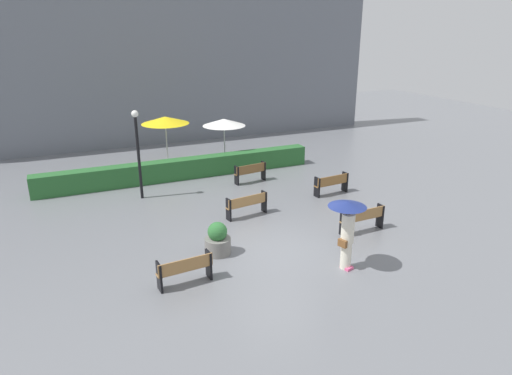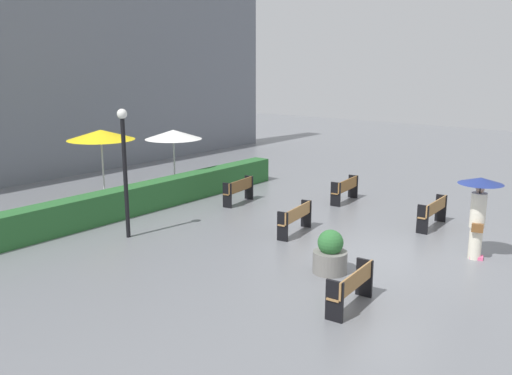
{
  "view_description": "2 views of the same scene",
  "coord_description": "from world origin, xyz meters",
  "px_view_note": "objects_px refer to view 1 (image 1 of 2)",
  "views": [
    {
      "loc": [
        -5.96,
        -11.53,
        6.71
      ],
      "look_at": [
        0.73,
        3.39,
        0.93
      ],
      "focal_mm": 31.79,
      "sensor_mm": 36.0,
      "label": 1
    },
    {
      "loc": [
        -12.67,
        -5.75,
        4.92
      ],
      "look_at": [
        -0.66,
        3.77,
        1.42
      ],
      "focal_mm": 38.85,
      "sensor_mm": 36.0,
      "label": 2
    }
  ],
  "objects_px": {
    "bench_far_right": "(332,183)",
    "patio_umbrella_white": "(224,122)",
    "bench_back_row": "(251,172)",
    "patio_umbrella_yellow": "(165,120)",
    "bench_near_right": "(363,218)",
    "bench_near_left": "(185,269)",
    "bench_mid_center": "(247,204)",
    "pedestrian_with_umbrella": "(347,224)",
    "planter_pot": "(218,240)",
    "lamp_post": "(138,145)"
  },
  "relations": [
    {
      "from": "patio_umbrella_yellow",
      "to": "patio_umbrella_white",
      "type": "distance_m",
      "value": 2.91
    },
    {
      "from": "bench_far_right",
      "to": "patio_umbrella_yellow",
      "type": "bearing_deg",
      "value": 128.93
    },
    {
      "from": "bench_far_right",
      "to": "pedestrian_with_umbrella",
      "type": "height_order",
      "value": "pedestrian_with_umbrella"
    },
    {
      "from": "bench_near_left",
      "to": "bench_far_right",
      "type": "distance_m",
      "value": 8.85
    },
    {
      "from": "bench_near_left",
      "to": "bench_far_right",
      "type": "bearing_deg",
      "value": 30.24
    },
    {
      "from": "bench_mid_center",
      "to": "pedestrian_with_umbrella",
      "type": "xyz_separation_m",
      "value": [
        1.08,
        -4.76,
        0.93
      ]
    },
    {
      "from": "pedestrian_with_umbrella",
      "to": "patio_umbrella_white",
      "type": "relative_size",
      "value": 0.9
    },
    {
      "from": "lamp_post",
      "to": "bench_near_right",
      "type": "bearing_deg",
      "value": -45.69
    },
    {
      "from": "pedestrian_with_umbrella",
      "to": "patio_umbrella_white",
      "type": "height_order",
      "value": "patio_umbrella_white"
    },
    {
      "from": "bench_near_right",
      "to": "bench_far_right",
      "type": "bearing_deg",
      "value": 72.95
    },
    {
      "from": "bench_near_left",
      "to": "patio_umbrella_white",
      "type": "relative_size",
      "value": 0.66
    },
    {
      "from": "bench_far_right",
      "to": "planter_pot",
      "type": "distance_m",
      "value": 6.94
    },
    {
      "from": "planter_pot",
      "to": "patio_umbrella_white",
      "type": "bearing_deg",
      "value": 68.27
    },
    {
      "from": "bench_near_left",
      "to": "pedestrian_with_umbrella",
      "type": "distance_m",
      "value": 4.73
    },
    {
      "from": "bench_mid_center",
      "to": "patio_umbrella_yellow",
      "type": "xyz_separation_m",
      "value": [
        -1.19,
        7.42,
        1.92
      ]
    },
    {
      "from": "lamp_post",
      "to": "bench_mid_center",
      "type": "bearing_deg",
      "value": -48.0
    },
    {
      "from": "bench_mid_center",
      "to": "planter_pot",
      "type": "bearing_deg",
      "value": -130.43
    },
    {
      "from": "bench_near_right",
      "to": "bench_near_left",
      "type": "bearing_deg",
      "value": -172.8
    },
    {
      "from": "pedestrian_with_umbrella",
      "to": "bench_near_right",
      "type": "bearing_deg",
      "value": 42.73
    },
    {
      "from": "bench_far_right",
      "to": "bench_back_row",
      "type": "height_order",
      "value": "bench_back_row"
    },
    {
      "from": "bench_far_right",
      "to": "bench_back_row",
      "type": "relative_size",
      "value": 1.04
    },
    {
      "from": "bench_mid_center",
      "to": "lamp_post",
      "type": "bearing_deg",
      "value": 132.0
    },
    {
      "from": "bench_back_row",
      "to": "patio_umbrella_white",
      "type": "distance_m",
      "value": 3.63
    },
    {
      "from": "bench_far_right",
      "to": "patio_umbrella_white",
      "type": "xyz_separation_m",
      "value": [
        -2.57,
        6.07,
        1.7
      ]
    },
    {
      "from": "bench_far_right",
      "to": "patio_umbrella_white",
      "type": "relative_size",
      "value": 0.68
    },
    {
      "from": "bench_mid_center",
      "to": "patio_umbrella_white",
      "type": "height_order",
      "value": "patio_umbrella_white"
    },
    {
      "from": "bench_near_right",
      "to": "bench_back_row",
      "type": "bearing_deg",
      "value": 102.16
    },
    {
      "from": "bench_back_row",
      "to": "patio_umbrella_yellow",
      "type": "bearing_deg",
      "value": 126.99
    },
    {
      "from": "bench_far_right",
      "to": "lamp_post",
      "type": "height_order",
      "value": "lamp_post"
    },
    {
      "from": "patio_umbrella_white",
      "to": "bench_back_row",
      "type": "bearing_deg",
      "value": -89.01
    },
    {
      "from": "bench_near_left",
      "to": "patio_umbrella_yellow",
      "type": "bearing_deg",
      "value": 78.6
    },
    {
      "from": "bench_far_right",
      "to": "patio_umbrella_yellow",
      "type": "relative_size",
      "value": 0.62
    },
    {
      "from": "bench_mid_center",
      "to": "bench_far_right",
      "type": "distance_m",
      "value": 4.28
    },
    {
      "from": "bench_back_row",
      "to": "bench_near_right",
      "type": "bearing_deg",
      "value": -77.84
    },
    {
      "from": "bench_near_left",
      "to": "pedestrian_with_umbrella",
      "type": "xyz_separation_m",
      "value": [
        4.51,
        -1.04,
        0.95
      ]
    },
    {
      "from": "pedestrian_with_umbrella",
      "to": "patio_umbrella_yellow",
      "type": "distance_m",
      "value": 12.44
    },
    {
      "from": "bench_far_right",
      "to": "patio_umbrella_white",
      "type": "height_order",
      "value": "patio_umbrella_white"
    },
    {
      "from": "bench_back_row",
      "to": "patio_umbrella_yellow",
      "type": "relative_size",
      "value": 0.6
    },
    {
      "from": "bench_near_left",
      "to": "bench_back_row",
      "type": "xyz_separation_m",
      "value": [
        5.14,
        7.31,
        0.03
      ]
    },
    {
      "from": "bench_mid_center",
      "to": "planter_pot",
      "type": "distance_m",
      "value": 3.09
    },
    {
      "from": "lamp_post",
      "to": "bench_far_right",
      "type": "bearing_deg",
      "value": -20.96
    },
    {
      "from": "bench_near_left",
      "to": "bench_near_right",
      "type": "bearing_deg",
      "value": 7.2
    },
    {
      "from": "bench_mid_center",
      "to": "bench_back_row",
      "type": "distance_m",
      "value": 3.97
    },
    {
      "from": "pedestrian_with_umbrella",
      "to": "lamp_post",
      "type": "distance_m",
      "value": 9.44
    },
    {
      "from": "bench_back_row",
      "to": "pedestrian_with_umbrella",
      "type": "height_order",
      "value": "pedestrian_with_umbrella"
    },
    {
      "from": "pedestrian_with_umbrella",
      "to": "patio_umbrella_white",
      "type": "bearing_deg",
      "value": 87.18
    },
    {
      "from": "bench_back_row",
      "to": "patio_umbrella_white",
      "type": "xyz_separation_m",
      "value": [
        -0.06,
        3.22,
        1.68
      ]
    },
    {
      "from": "patio_umbrella_yellow",
      "to": "bench_near_left",
      "type": "bearing_deg",
      "value": -101.4
    },
    {
      "from": "bench_near_right",
      "to": "patio_umbrella_white",
      "type": "bearing_deg",
      "value": 98.52
    },
    {
      "from": "bench_near_left",
      "to": "patio_umbrella_yellow",
      "type": "distance_m",
      "value": 11.53
    }
  ]
}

